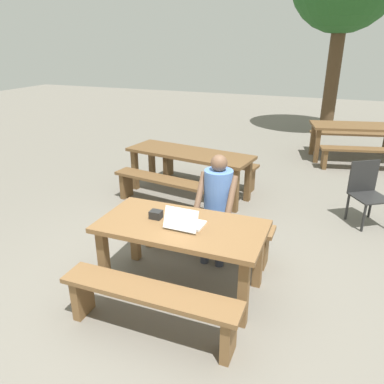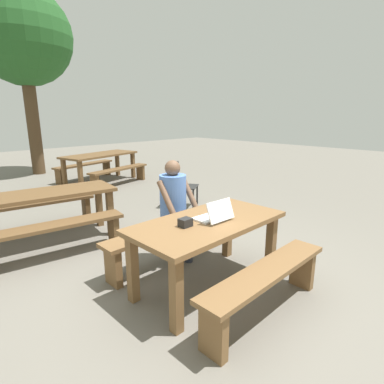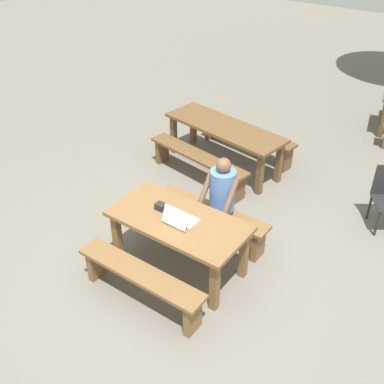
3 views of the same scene
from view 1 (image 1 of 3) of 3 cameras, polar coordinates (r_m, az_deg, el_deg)
The scene contains 14 objects.
ground_plane at distance 4.08m, azimuth -1.53°, elevation -14.28°, with size 30.00×30.00×0.00m, color slate.
picnic_table_front at distance 3.74m, azimuth -1.62°, elevation -6.52°, with size 1.65×0.84×0.75m.
bench_near at distance 3.36m, azimuth -6.51°, elevation -16.26°, with size 1.62×0.30×0.47m.
bench_far at distance 4.47m, azimuth 2.00°, elevation -5.59°, with size 1.62×0.30×0.47m.
laptop at distance 3.62m, azimuth -1.15°, elevation -4.55°, with size 0.35×0.31×0.22m.
small_pouch at distance 3.81m, azimuth -5.53°, elevation -3.45°, with size 0.12×0.10×0.08m.
person_seated at distance 4.22m, azimuth 3.86°, elevation -1.23°, with size 0.43×0.42×1.27m.
plastic_chair at distance 5.76m, azimuth 25.14°, elevation 0.07°, with size 0.61×0.61×0.88m.
picnic_table_mid at distance 8.76m, azimuth 24.38°, elevation 8.59°, with size 2.15×1.26×0.76m.
bench_mid_south at distance 8.20m, azimuth 25.21°, elevation 5.31°, with size 1.84×0.70×0.44m.
bench_mid_north at distance 9.47m, azimuth 23.04°, elevation 7.70°, with size 1.84×0.70×0.44m.
picnic_table_rear at distance 6.12m, azimuth -0.43°, elevation 5.13°, with size 2.17×1.01×0.74m.
bench_rear_south at distance 5.71m, azimuth -3.61°, elevation 0.87°, with size 1.90×0.59×0.47m.
bench_rear_north at distance 6.72m, azimuth 2.30°, elevation 4.21°, with size 1.90×0.59×0.47m.
Camera 1 is at (1.29, -3.02, 2.43)m, focal length 34.92 mm.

